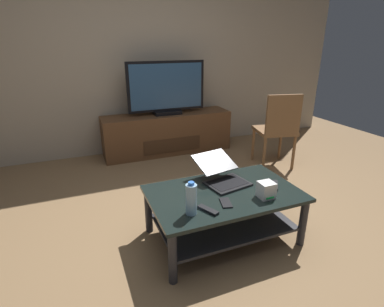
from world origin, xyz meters
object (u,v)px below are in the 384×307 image
object	(u,v)px
coffee_table	(223,206)
router_box	(266,190)
media_cabinet	(167,133)
water_bottle_near	(191,199)
laptop	(222,175)
soundbar_remote	(208,210)
television	(167,89)
tv_remote	(275,185)
cell_phone	(226,203)
dining_chair	(278,127)

from	to	relation	value
coffee_table	router_box	world-z (taller)	router_box
media_cabinet	water_bottle_near	size ratio (longest dim) A/B	7.59
laptop	router_box	xyz separation A→B (m)	(0.18, -0.36, -0.00)
laptop	media_cabinet	bearing A→B (deg)	85.84
soundbar_remote	laptop	bearing A→B (deg)	26.81
television	soundbar_remote	size ratio (longest dim) A/B	6.64
laptop	tv_remote	size ratio (longest dim) A/B	3.01
router_box	media_cabinet	bearing A→B (deg)	90.96
cell_phone	coffee_table	bearing A→B (deg)	81.14
media_cabinet	television	bearing A→B (deg)	-90.00
router_box	cell_phone	world-z (taller)	router_box
coffee_table	television	size ratio (longest dim) A/B	1.09
media_cabinet	television	distance (m)	0.62
television	tv_remote	xyz separation A→B (m)	(0.21, -2.14, -0.47)
soundbar_remote	media_cabinet	bearing A→B (deg)	54.60
coffee_table	tv_remote	distance (m)	0.45
television	tv_remote	world-z (taller)	television
dining_chair	soundbar_remote	bearing A→B (deg)	-140.45
dining_chair	soundbar_remote	distance (m)	1.97
coffee_table	water_bottle_near	world-z (taller)	water_bottle_near
laptop	television	bearing A→B (deg)	85.80
television	dining_chair	size ratio (longest dim) A/B	1.14
laptop	router_box	distance (m)	0.40
tv_remote	dining_chair	bearing A→B (deg)	88.60
laptop	tv_remote	world-z (taller)	laptop
dining_chair	router_box	size ratio (longest dim) A/B	7.72
television	router_box	xyz separation A→B (m)	(0.04, -2.26, -0.42)
router_box	water_bottle_near	size ratio (longest dim) A/B	0.52
laptop	router_box	bearing A→B (deg)	-63.85
water_bottle_near	tv_remote	distance (m)	0.78
tv_remote	soundbar_remote	world-z (taller)	same
laptop	cell_phone	distance (m)	0.36
media_cabinet	laptop	size ratio (longest dim) A/B	3.70
television	cell_phone	world-z (taller)	television
cell_phone	soundbar_remote	distance (m)	0.17
television	laptop	size ratio (longest dim) A/B	2.21
coffee_table	soundbar_remote	world-z (taller)	soundbar_remote
coffee_table	laptop	world-z (taller)	laptop
television	laptop	distance (m)	1.95
coffee_table	media_cabinet	distance (m)	2.10
television	cell_phone	distance (m)	2.29
router_box	soundbar_remote	world-z (taller)	router_box
media_cabinet	dining_chair	distance (m)	1.52
cell_phone	soundbar_remote	size ratio (longest dim) A/B	0.88
dining_chair	laptop	size ratio (longest dim) A/B	1.94
coffee_table	router_box	size ratio (longest dim) A/B	9.51
coffee_table	media_cabinet	world-z (taller)	media_cabinet
soundbar_remote	cell_phone	bearing A→B (deg)	-8.18
television	laptop	world-z (taller)	television
media_cabinet	router_box	bearing A→B (deg)	-89.04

